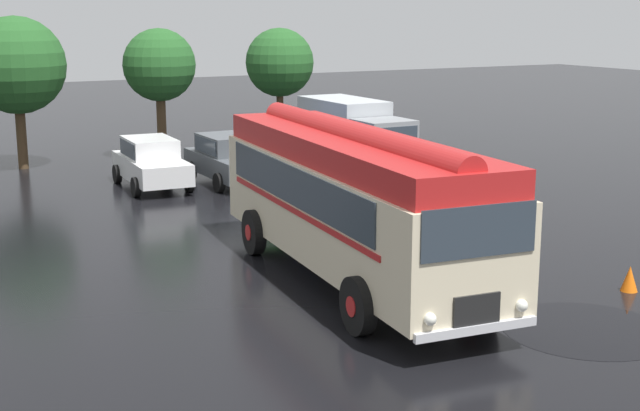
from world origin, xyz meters
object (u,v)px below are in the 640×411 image
traffic_cone (630,279)px  car_mid_left (228,159)px  box_van (353,130)px  car_mid_right (303,152)px  vintage_bus (353,196)px  car_near_left (151,162)px

traffic_cone → car_mid_left: bearing=100.9°
box_van → car_mid_right: bearing=-159.4°
traffic_cone → car_mid_right: bearing=89.9°
car_mid_right → box_van: 2.85m
vintage_bus → car_near_left: (-0.67, 12.34, -1.05)m
car_mid_left → car_mid_right: (2.96, 0.09, 0.00)m
vintage_bus → box_van: (7.46, 12.91, -0.53)m
car_mid_right → car_near_left: bearing=175.6°
vintage_bus → traffic_cone: size_ratio=18.72×
car_near_left → box_van: (8.13, 0.56, 0.52)m
car_mid_right → car_mid_left: bearing=-178.2°
vintage_bus → box_van: size_ratio=1.78×
car_near_left → car_mid_left: (2.55, -0.52, 0.00)m
car_mid_right → box_van: size_ratio=0.75×
car_mid_left → traffic_cone: car_mid_left is taller
car_near_left → traffic_cone: (5.49, -15.77, -0.57)m
car_near_left → car_mid_left: bearing=-11.4°
box_van → traffic_cone: 16.59m
car_mid_right → traffic_cone: 15.36m
box_van → vintage_bus: bearing=-120.0°
car_mid_left → traffic_cone: size_ratio=7.65×
traffic_cone → car_near_left: bearing=109.2°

